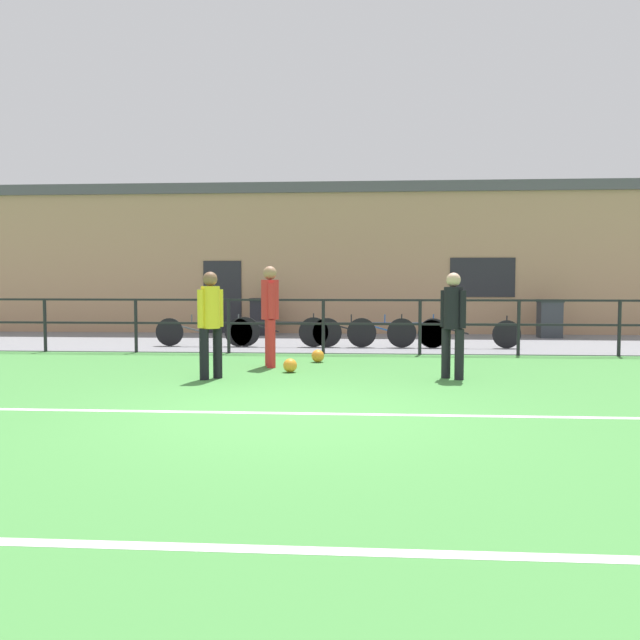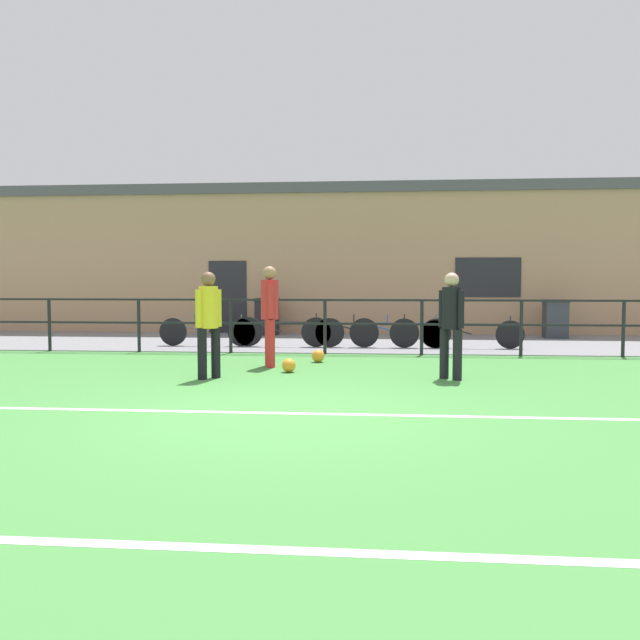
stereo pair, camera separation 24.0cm
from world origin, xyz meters
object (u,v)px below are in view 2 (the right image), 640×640
at_px(bicycle_parked_1, 472,334).
at_px(bicycle_parked_2, 207,331).
at_px(player_striker, 209,318).
at_px(player_goalkeeper, 451,319).
at_px(player_winger, 270,310).
at_px(trash_bin_1, 267,316).
at_px(bicycle_parked_4, 282,331).
at_px(bicycle_parked_3, 400,332).
at_px(trash_bin_0, 555,319).
at_px(bicycle_parked_0, 367,332).
at_px(soccer_ball_spare, 289,365).
at_px(soccer_ball_match, 318,356).

bearing_deg(bicycle_parked_1, bicycle_parked_2, 180.00).
bearing_deg(player_striker, player_goalkeeper, 136.87).
height_order(player_winger, trash_bin_1, player_winger).
bearing_deg(bicycle_parked_4, bicycle_parked_3, 0.00).
distance_m(bicycle_parked_4, trash_bin_0, 7.43).
height_order(trash_bin_0, trash_bin_1, trash_bin_1).
xyz_separation_m(player_striker, bicycle_parked_0, (2.37, 4.74, -0.58)).
relative_size(soccer_ball_spare, trash_bin_1, 0.23).
relative_size(player_winger, bicycle_parked_4, 0.79).
distance_m(player_striker, bicycle_parked_0, 5.33).
xyz_separation_m(bicycle_parked_1, trash_bin_1, (-5.17, 3.16, 0.19)).
xyz_separation_m(bicycle_parked_4, trash_bin_0, (6.86, 2.86, 0.16)).
distance_m(player_winger, trash_bin_1, 6.54).
relative_size(bicycle_parked_1, bicycle_parked_4, 1.01).
bearing_deg(player_winger, soccer_ball_match, -64.82).
distance_m(bicycle_parked_2, bicycle_parked_3, 4.43).
distance_m(player_striker, soccer_ball_match, 2.76).
relative_size(soccer_ball_spare, bicycle_parked_2, 0.10).
height_order(player_striker, bicycle_parked_0, player_striker).
bearing_deg(player_winger, player_striker, 138.83).
height_order(soccer_ball_match, bicycle_parked_2, bicycle_parked_2).
distance_m(player_goalkeeper, player_winger, 3.27).
relative_size(player_goalkeeper, bicycle_parked_2, 0.73).
height_order(bicycle_parked_0, bicycle_parked_1, bicycle_parked_0).
bearing_deg(bicycle_parked_1, trash_bin_0, 48.01).
bearing_deg(trash_bin_0, soccer_ball_spare, -132.10).
bearing_deg(player_striker, trash_bin_1, -133.97).
bearing_deg(bicycle_parked_2, soccer_ball_match, -42.43).
relative_size(player_winger, bicycle_parked_3, 0.78).
relative_size(player_winger, soccer_ball_spare, 7.70).
relative_size(bicycle_parked_0, bicycle_parked_3, 1.03).
height_order(bicycle_parked_0, bicycle_parked_4, bicycle_parked_4).
distance_m(player_goalkeeper, bicycle_parked_4, 5.59).
distance_m(soccer_ball_spare, bicycle_parked_1, 5.32).
bearing_deg(bicycle_parked_2, player_goalkeeper, -41.40).
bearing_deg(player_goalkeeper, soccer_ball_match, 1.83).
bearing_deg(bicycle_parked_1, soccer_ball_match, -141.15).
relative_size(player_goalkeeper, trash_bin_1, 1.61).
distance_m(player_winger, bicycle_parked_1, 5.21).
distance_m(bicycle_parked_4, trash_bin_1, 3.28).
xyz_separation_m(soccer_ball_match, bicycle_parked_1, (3.21, 2.58, 0.23)).
distance_m(player_goalkeeper, bicycle_parked_1, 4.61).
xyz_separation_m(bicycle_parked_1, bicycle_parked_3, (-1.60, 0.00, 0.02)).
bearing_deg(bicycle_parked_3, soccer_ball_spare, -116.60).
xyz_separation_m(bicycle_parked_2, bicycle_parked_3, (4.43, 0.00, 0.01)).
bearing_deg(player_winger, bicycle_parked_0, -42.32).
distance_m(bicycle_parked_0, trash_bin_1, 4.24).
xyz_separation_m(soccer_ball_spare, bicycle_parked_3, (1.97, 3.94, 0.25)).
xyz_separation_m(player_goalkeeper, soccer_ball_spare, (-2.61, 0.52, -0.82)).
bearing_deg(player_goalkeeper, bicycle_parked_4, -11.51).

